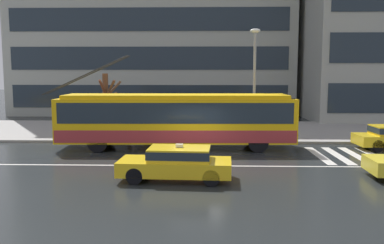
{
  "coord_description": "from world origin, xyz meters",
  "views": [
    {
      "loc": [
        0.31,
        -19.07,
        4.07
      ],
      "look_at": [
        -0.32,
        2.79,
        1.46
      ],
      "focal_mm": 38.86,
      "sensor_mm": 36.0,
      "label": 1
    }
  ],
  "objects": [
    {
      "name": "ground_plane",
      "position": [
        0.0,
        0.0,
        0.0
      ],
      "size": [
        160.0,
        160.0,
        0.0
      ],
      "primitive_type": "plane",
      "color": "#212425"
    },
    {
      "name": "street_lamp",
      "position": [
        3.22,
        5.1,
        3.95
      ],
      "size": [
        0.6,
        0.32,
        6.42
      ],
      "color": "gray",
      "rests_on": "sidewalk_slab"
    },
    {
      "name": "crosswalk_stripe_inner_b",
      "position": [
        8.73,
        1.3,
        0.0
      ],
      "size": [
        0.44,
        4.4,
        0.01
      ],
      "primitive_type": "cube",
      "color": "beige",
      "rests_on": "ground_plane"
    },
    {
      "name": "street_tree_bare",
      "position": [
        -5.65,
        6.12,
        2.27
      ],
      "size": [
        1.16,
        1.64,
        3.88
      ],
      "color": "brown",
      "rests_on": "sidewalk_slab"
    },
    {
      "name": "lane_centre_line",
      "position": [
        0.0,
        -1.2,
        0.0
      ],
      "size": [
        72.0,
        0.14,
        0.01
      ],
      "primitive_type": "cube",
      "color": "silver",
      "rests_on": "ground_plane"
    },
    {
      "name": "pedestrian_approaching_curb",
      "position": [
        -2.93,
        6.72,
        1.75
      ],
      "size": [
        1.27,
        1.27,
        1.98
      ],
      "color": "#222A4D",
      "rests_on": "sidewalk_slab"
    },
    {
      "name": "pedestrian_walking_past",
      "position": [
        -4.26,
        6.2,
        1.76
      ],
      "size": [
        1.09,
        1.09,
        2.01
      ],
      "color": "black",
      "rests_on": "sidewalk_slab"
    },
    {
      "name": "crosswalk_stripe_edge_near",
      "position": [
        6.03,
        1.3,
        0.0
      ],
      "size": [
        0.44,
        4.4,
        0.01
      ],
      "primitive_type": "cube",
      "color": "beige",
      "rests_on": "ground_plane"
    },
    {
      "name": "crosswalk_stripe_inner_a",
      "position": [
        6.93,
        1.3,
        0.0
      ],
      "size": [
        0.44,
        4.4,
        0.01
      ],
      "primitive_type": "cube",
      "color": "beige",
      "rests_on": "ground_plane"
    },
    {
      "name": "crosswalk_stripe_center",
      "position": [
        7.83,
        1.3,
        0.0
      ],
      "size": [
        0.44,
        4.4,
        0.01
      ],
      "primitive_type": "cube",
      "color": "beige",
      "rests_on": "ground_plane"
    },
    {
      "name": "taxi_oncoming_near",
      "position": [
        -0.71,
        -3.64,
        0.7
      ],
      "size": [
        4.34,
        1.96,
        1.39
      ],
      "color": "yellow",
      "rests_on": "ground_plane"
    },
    {
      "name": "bus_shelter",
      "position": [
        -2.27,
        6.24,
        2.08
      ],
      "size": [
        3.55,
        1.62,
        2.62
      ],
      "color": "gray",
      "rests_on": "sidewalk_slab"
    },
    {
      "name": "office_tower_corner_left",
      "position": [
        -4.72,
        24.17,
        10.64
      ],
      "size": [
        27.21,
        10.91,
        21.26
      ],
      "color": "#969A93",
      "rests_on": "ground_plane"
    },
    {
      "name": "sidewalk_slab",
      "position": [
        0.0,
        9.59,
        0.07
      ],
      "size": [
        80.0,
        10.0,
        0.14
      ],
      "primitive_type": "cube",
      "color": "gray",
      "rests_on": "ground_plane"
    },
    {
      "name": "pedestrian_at_shelter",
      "position": [
        -1.45,
        6.75,
        1.12
      ],
      "size": [
        0.5,
        0.5,
        1.66
      ],
      "color": "black",
      "rests_on": "sidewalk_slab"
    },
    {
      "name": "trolleybus",
      "position": [
        -1.15,
        2.99,
        1.61
      ],
      "size": [
        13.34,
        2.81,
        4.99
      ],
      "color": "#EEB30E",
      "rests_on": "ground_plane"
    }
  ]
}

